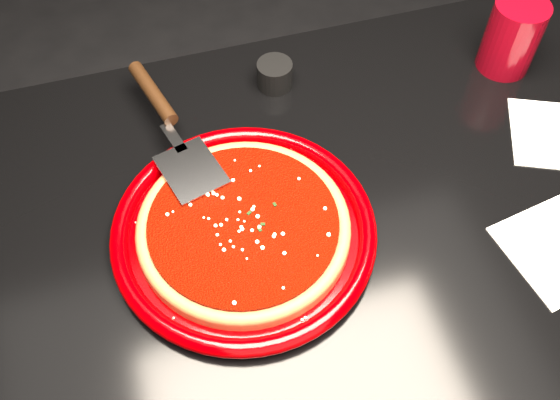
{
  "coord_description": "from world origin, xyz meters",
  "views": [
    {
      "loc": [
        -0.23,
        -0.42,
        1.48
      ],
      "look_at": [
        -0.09,
        0.05,
        0.77
      ],
      "focal_mm": 40.0,
      "sensor_mm": 36.0,
      "label": 1
    }
  ],
  "objects_px": {
    "table": "(333,330)",
    "cup": "(512,36)",
    "pizza_server": "(172,126)",
    "ramekin": "(275,75)",
    "plate": "(244,230)"
  },
  "relations": [
    {
      "from": "plate",
      "to": "ramekin",
      "type": "height_order",
      "value": "ramekin"
    },
    {
      "from": "table",
      "to": "pizza_server",
      "type": "height_order",
      "value": "pizza_server"
    },
    {
      "from": "pizza_server",
      "to": "ramekin",
      "type": "distance_m",
      "value": 0.2
    },
    {
      "from": "table",
      "to": "ramekin",
      "type": "relative_size",
      "value": 20.88
    },
    {
      "from": "ramekin",
      "to": "table",
      "type": "bearing_deg",
      "value": -84.38
    },
    {
      "from": "cup",
      "to": "ramekin",
      "type": "xyz_separation_m",
      "value": [
        -0.38,
        0.06,
        -0.04
      ]
    },
    {
      "from": "table",
      "to": "cup",
      "type": "relative_size",
      "value": 9.9
    },
    {
      "from": "table",
      "to": "plate",
      "type": "bearing_deg",
      "value": 171.22
    },
    {
      "from": "plate",
      "to": "pizza_server",
      "type": "distance_m",
      "value": 0.2
    },
    {
      "from": "pizza_server",
      "to": "cup",
      "type": "relative_size",
      "value": 2.68
    },
    {
      "from": "pizza_server",
      "to": "table",
      "type": "bearing_deg",
      "value": -59.76
    },
    {
      "from": "pizza_server",
      "to": "cup",
      "type": "distance_m",
      "value": 0.56
    },
    {
      "from": "pizza_server",
      "to": "ramekin",
      "type": "relative_size",
      "value": 5.66
    },
    {
      "from": "table",
      "to": "cup",
      "type": "bearing_deg",
      "value": 33.08
    },
    {
      "from": "plate",
      "to": "pizza_server",
      "type": "xyz_separation_m",
      "value": [
        -0.06,
        0.18,
        0.03
      ]
    }
  ]
}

